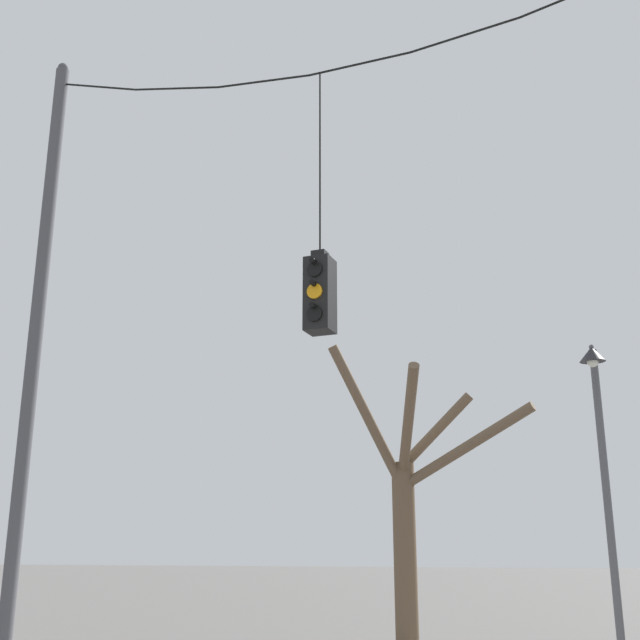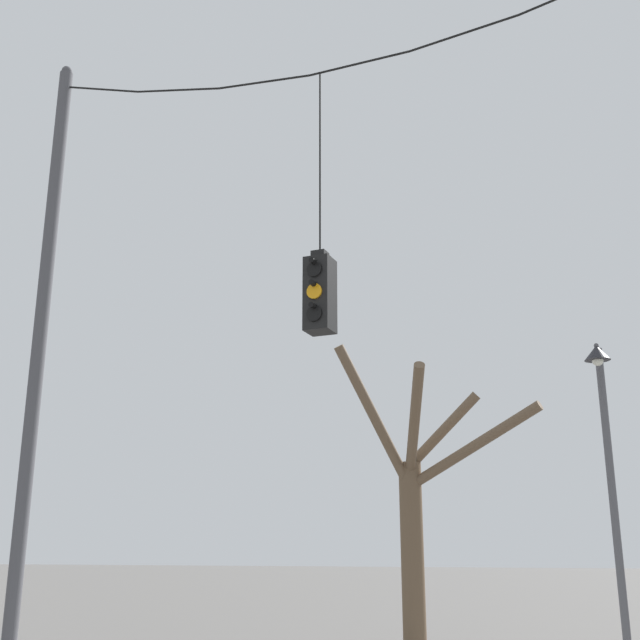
{
  "view_description": "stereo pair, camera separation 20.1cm",
  "coord_description": "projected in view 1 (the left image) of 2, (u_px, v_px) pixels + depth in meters",
  "views": [
    {
      "loc": [
        2.99,
        -8.92,
        1.81
      ],
      "look_at": [
        -0.57,
        0.1,
        4.63
      ],
      "focal_mm": 45.0,
      "sensor_mm": 36.0,
      "label": 1
    },
    {
      "loc": [
        3.17,
        -8.85,
        1.81
      ],
      "look_at": [
        -0.57,
        0.1,
        4.63
      ],
      "focal_mm": 45.0,
      "sensor_mm": 36.0,
      "label": 2
    }
  ],
  "objects": [
    {
      "name": "street_lamp",
      "position": [
        602.0,
        449.0,
        12.2
      ],
      "size": [
        0.39,
        0.69,
        4.92
      ],
      "color": "#515156",
      "rests_on": "ground_plane"
    },
    {
      "name": "utility_pole_left",
      "position": [
        34.0,
        346.0,
        11.7
      ],
      "size": [
        0.21,
        0.21,
        9.45
      ],
      "color": "#4C4C51",
      "rests_on": "ground_plane"
    },
    {
      "name": "bare_tree",
      "position": [
        410.0,
        506.0,
        15.85
      ],
      "size": [
        3.96,
        2.36,
        5.85
      ],
      "color": "brown",
      "rests_on": "ground_plane"
    },
    {
      "name": "traffic_light_over_intersection",
      "position": [
        320.0,
        292.0,
        10.19
      ],
      "size": [
        0.34,
        0.46,
        3.72
      ],
      "color": "black"
    },
    {
      "name": "span_wire",
      "position": [
        358.0,
        45.0,
        10.98
      ],
      "size": [
        10.11,
        0.03,
        0.91
      ],
      "color": "black"
    }
  ]
}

